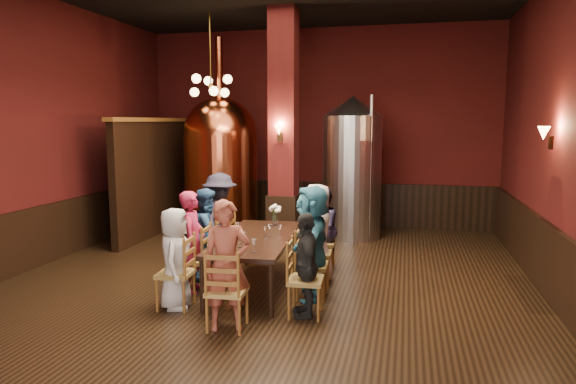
% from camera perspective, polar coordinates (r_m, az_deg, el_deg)
% --- Properties ---
extents(room, '(10.00, 10.02, 4.50)m').
position_cam_1_polar(room, '(7.07, -3.45, 6.58)').
color(room, black).
rests_on(room, ground).
extents(wainscot_right, '(0.08, 9.90, 1.00)m').
position_cam_1_polar(wainscot_right, '(7.31, 28.36, -8.23)').
color(wainscot_right, black).
rests_on(wainscot_right, ground).
extents(wainscot_back, '(7.90, 0.08, 1.00)m').
position_cam_1_polar(wainscot_back, '(12.06, 3.32, -1.24)').
color(wainscot_back, black).
rests_on(wainscot_back, ground).
extents(wainscot_left, '(0.08, 9.90, 1.00)m').
position_cam_1_polar(wainscot_left, '(9.23, -27.74, -4.98)').
color(wainscot_left, black).
rests_on(wainscot_left, ground).
extents(column, '(0.58, 0.58, 4.50)m').
position_cam_1_polar(column, '(9.85, -0.48, 6.95)').
color(column, '#460F0F').
rests_on(column, ground).
extents(partition, '(0.22, 3.50, 2.40)m').
position_cam_1_polar(partition, '(11.32, -14.41, 1.50)').
color(partition, black).
rests_on(partition, ground).
extents(pendant_cluster, '(0.90, 0.90, 1.70)m').
position_cam_1_polar(pendant_cluster, '(10.42, -8.56, 11.59)').
color(pendant_cluster, '#A57226').
rests_on(pendant_cluster, room).
extents(sconce_wall, '(0.20, 0.20, 0.36)m').
position_cam_1_polar(sconce_wall, '(7.81, 27.22, 5.48)').
color(sconce_wall, black).
rests_on(sconce_wall, room).
extents(sconce_column, '(0.20, 0.20, 0.36)m').
position_cam_1_polar(sconce_column, '(9.56, -0.90, 6.63)').
color(sconce_column, black).
rests_on(sconce_column, column).
extents(dining_table, '(1.15, 2.46, 0.75)m').
position_cam_1_polar(dining_table, '(7.49, -3.52, -5.43)').
color(dining_table, black).
rests_on(dining_table, ground).
extents(chair_0, '(0.49, 0.49, 0.92)m').
position_cam_1_polar(chair_0, '(6.87, -12.41, -8.80)').
color(chair_0, brown).
rests_on(chair_0, ground).
extents(person_0, '(0.56, 0.72, 1.31)m').
position_cam_1_polar(person_0, '(6.81, -12.46, -7.21)').
color(person_0, '#BDBDBD').
rests_on(person_0, ground).
extents(chair_1, '(0.49, 0.49, 0.92)m').
position_cam_1_polar(chair_1, '(7.47, -10.50, -7.38)').
color(chair_1, brown).
rests_on(chair_1, ground).
extents(person_1, '(0.43, 0.58, 1.44)m').
position_cam_1_polar(person_1, '(7.40, -10.55, -5.43)').
color(person_1, maroon).
rests_on(person_1, ground).
extents(chair_2, '(0.49, 0.49, 0.92)m').
position_cam_1_polar(chair_2, '(8.07, -8.91, -6.19)').
color(chair_2, brown).
rests_on(chair_2, ground).
extents(person_2, '(0.47, 0.73, 1.40)m').
position_cam_1_polar(person_2, '(8.02, -8.94, -4.54)').
color(person_2, navy).
rests_on(person_2, ground).
extents(chair_3, '(0.49, 0.49, 0.92)m').
position_cam_1_polar(chair_3, '(8.69, -7.53, -5.15)').
color(chair_3, brown).
rests_on(chair_3, ground).
extents(person_3, '(0.69, 1.07, 1.57)m').
position_cam_1_polar(person_3, '(8.63, -7.56, -3.06)').
color(person_3, black).
rests_on(person_3, ground).
extents(chair_4, '(0.49, 0.49, 0.92)m').
position_cam_1_polar(chair_4, '(6.45, 1.98, -9.71)').
color(chair_4, brown).
rests_on(chair_4, ground).
extents(person_4, '(0.53, 0.82, 1.30)m').
position_cam_1_polar(person_4, '(6.40, 1.98, -8.07)').
color(person_4, black).
rests_on(person_4, ground).
extents(chair_5, '(0.49, 0.49, 0.92)m').
position_cam_1_polar(chair_5, '(7.09, 2.68, -8.09)').
color(chair_5, brown).
rests_on(chair_5, ground).
extents(person_5, '(0.68, 1.50, 1.56)m').
position_cam_1_polar(person_5, '(7.01, 2.70, -5.56)').
color(person_5, teal).
rests_on(person_5, ground).
extents(chair_6, '(0.49, 0.49, 0.92)m').
position_cam_1_polar(chair_6, '(7.72, 3.25, -6.75)').
color(chair_6, brown).
rests_on(chair_6, ground).
extents(person_6, '(0.68, 0.84, 1.49)m').
position_cam_1_polar(person_6, '(7.65, 3.27, -4.67)').
color(person_6, '#B6A6A1').
rests_on(person_6, ground).
extents(chair_7, '(0.49, 0.49, 0.92)m').
position_cam_1_polar(chair_7, '(8.37, 3.74, -5.61)').
color(chair_7, brown).
rests_on(chair_7, ground).
extents(person_7, '(0.35, 0.68, 1.36)m').
position_cam_1_polar(person_7, '(8.32, 3.76, -4.12)').
color(person_7, black).
rests_on(person_7, ground).
extents(chair_8, '(0.49, 0.49, 0.92)m').
position_cam_1_polar(chair_8, '(6.10, -6.79, -10.80)').
color(chair_8, brown).
rests_on(chair_8, ground).
extents(person_8, '(0.65, 0.55, 1.52)m').
position_cam_1_polar(person_8, '(6.01, -6.84, -8.08)').
color(person_8, brown).
rests_on(person_8, ground).
extents(copper_kettle, '(1.75, 1.75, 4.12)m').
position_cam_1_polar(copper_kettle, '(11.03, -7.46, 3.10)').
color(copper_kettle, black).
rests_on(copper_kettle, ground).
extents(steel_vessel, '(1.43, 1.43, 2.92)m').
position_cam_1_polar(steel_vessel, '(10.67, 7.13, 2.71)').
color(steel_vessel, '#B2B2B7').
rests_on(steel_vessel, ground).
extents(rose_vase, '(0.20, 0.20, 0.35)m').
position_cam_1_polar(rose_vase, '(8.21, -1.45, -2.17)').
color(rose_vase, white).
rests_on(rose_vase, dining_table).
extents(wine_glass_0, '(0.07, 0.07, 0.17)m').
position_cam_1_polar(wine_glass_0, '(7.44, -0.91, -4.34)').
color(wine_glass_0, white).
rests_on(wine_glass_0, dining_table).
extents(wine_glass_1, '(0.07, 0.07, 0.17)m').
position_cam_1_polar(wine_glass_1, '(6.59, -3.81, -5.96)').
color(wine_glass_1, white).
rests_on(wine_glass_1, dining_table).
extents(wine_glass_2, '(0.07, 0.07, 0.17)m').
position_cam_1_polar(wine_glass_2, '(7.48, -2.05, -4.27)').
color(wine_glass_2, white).
rests_on(wine_glass_2, dining_table).
extents(wine_glass_3, '(0.07, 0.07, 0.17)m').
position_cam_1_polar(wine_glass_3, '(7.33, -2.54, -4.52)').
color(wine_glass_3, white).
rests_on(wine_glass_3, dining_table).
extents(wine_glass_4, '(0.07, 0.07, 0.17)m').
position_cam_1_polar(wine_glass_4, '(6.77, -6.62, -5.62)').
color(wine_glass_4, white).
rests_on(wine_glass_4, dining_table).
extents(wine_glass_5, '(0.07, 0.07, 0.17)m').
position_cam_1_polar(wine_glass_5, '(7.02, -4.85, -5.11)').
color(wine_glass_5, white).
rests_on(wine_glass_5, dining_table).
extents(wine_glass_6, '(0.07, 0.07, 0.17)m').
position_cam_1_polar(wine_glass_6, '(7.67, -5.59, -3.99)').
color(wine_glass_6, white).
rests_on(wine_glass_6, dining_table).
extents(wine_glass_7, '(0.07, 0.07, 0.17)m').
position_cam_1_polar(wine_glass_7, '(6.83, -5.37, -5.47)').
color(wine_glass_7, white).
rests_on(wine_glass_7, dining_table).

